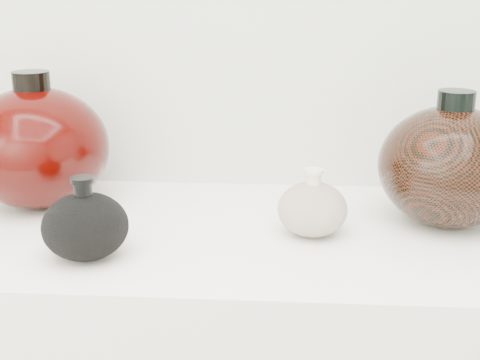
# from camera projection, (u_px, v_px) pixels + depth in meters

# --- Properties ---
(black_gourd_vase) EXTENTS (0.16, 0.16, 0.12)m
(black_gourd_vase) POSITION_uv_depth(u_px,v_px,m) (85.00, 226.00, 0.98)
(black_gourd_vase) COLOR black
(black_gourd_vase) RESTS_ON display_counter
(cream_gourd_vase) EXTENTS (0.14, 0.14, 0.11)m
(cream_gourd_vase) POSITION_uv_depth(u_px,v_px,m) (312.00, 209.00, 1.07)
(cream_gourd_vase) COLOR beige
(cream_gourd_vase) RESTS_ON display_counter
(left_round_pot) EXTENTS (0.31, 0.31, 0.24)m
(left_round_pot) POSITION_uv_depth(u_px,v_px,m) (37.00, 147.00, 1.19)
(left_round_pot) COLOR black
(left_round_pot) RESTS_ON display_counter
(right_round_pot) EXTENTS (0.28, 0.28, 0.23)m
(right_round_pot) POSITION_uv_depth(u_px,v_px,m) (450.00, 166.00, 1.10)
(right_round_pot) COLOR black
(right_round_pot) RESTS_ON display_counter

